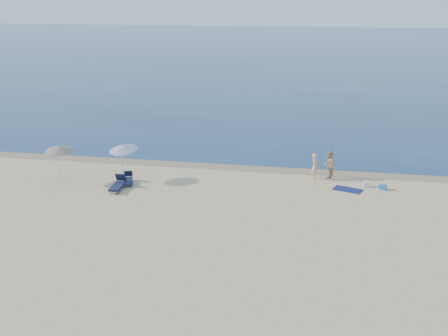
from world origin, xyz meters
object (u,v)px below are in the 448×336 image
object	(u,v)px
person_right	(329,164)
umbrella_near	(123,148)
person_left	(315,166)
blue_cooler	(383,187)

from	to	relation	value
person_right	umbrella_near	size ratio (longest dim) A/B	0.73
person_left	blue_cooler	distance (m)	4.39
umbrella_near	person_left	bearing A→B (deg)	30.19
umbrella_near	blue_cooler	bearing A→B (deg)	22.59
person_right	umbrella_near	bearing A→B (deg)	-66.04
person_left	blue_cooler	xyz separation A→B (m)	(4.12, -1.35, -0.65)
blue_cooler	person_right	bearing A→B (deg)	171.15
person_right	person_left	bearing A→B (deg)	-57.26
person_left	person_right	distance (m)	0.93
person_left	person_right	size ratio (longest dim) A/B	0.93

